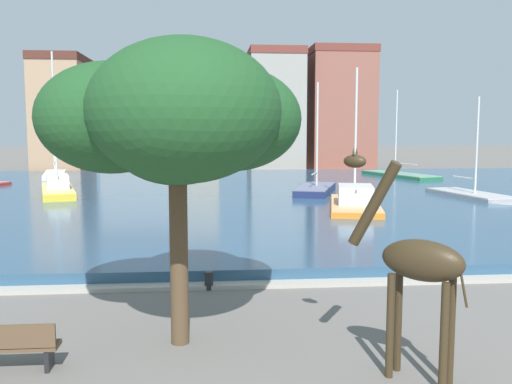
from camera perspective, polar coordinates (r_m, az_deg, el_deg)
harbor_water at (r=35.61m, az=-5.40°, el=-0.34°), size 79.38×40.33×0.43m
quay_edge_coping at (r=15.56m, az=-5.95°, el=-9.67°), size 79.38×0.50×0.12m
giraffe_statue at (r=9.93m, az=16.18°, el=-7.16°), size 1.94×1.80×4.05m
sailboat_green at (r=49.69m, az=14.05°, el=1.59°), size 4.88×9.81×7.85m
sailboat_white at (r=50.84m, az=-20.11°, el=1.56°), size 3.53×8.83×7.67m
sailboat_orange at (r=28.77m, az=10.16°, el=-1.33°), size 3.94×8.20×7.51m
sailboat_yellow at (r=36.64m, az=-19.91°, el=0.11°), size 4.07×8.70×9.17m
sailboat_navy at (r=35.58m, az=6.33°, el=0.05°), size 3.92×6.95×7.38m
sailboat_grey at (r=34.97m, az=21.88°, el=-0.66°), size 3.32×7.34×6.35m
shade_tree at (r=10.93m, az=-7.99°, el=7.44°), size 5.20×5.28×6.01m
mooring_bollard at (r=15.36m, az=-4.92°, el=-9.14°), size 0.24×0.24×0.50m
park_bench at (r=11.23m, az=-24.43°, el=-14.33°), size 1.80×0.44×0.92m
townhouse_end_terrace at (r=61.92m, az=-19.38°, el=7.60°), size 5.11×8.07×12.12m
townhouse_corner_house at (r=59.41m, az=-11.83°, el=5.85°), size 7.85×5.23×7.90m
townhouse_wide_warehouse at (r=59.97m, az=-6.50°, el=6.50°), size 5.36×6.96×9.05m
townhouse_narrow_midrow at (r=60.74m, az=2.00°, el=8.42°), size 5.88×7.04×13.05m
townhouse_tall_gabled at (r=62.80m, az=8.75°, el=8.50°), size 7.06×5.94×13.54m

